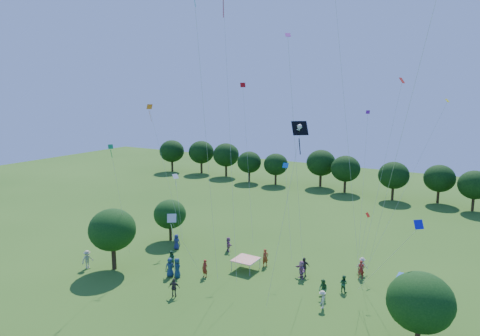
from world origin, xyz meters
The scene contains 39 objects.
near_tree_west centered at (-13.45, 12.87, 3.95)m, with size 4.46×4.46×5.97m.
near_tree_north centered at (-13.95, 21.90, 3.11)m, with size 3.68×3.68×4.78m.
near_tree_east centered at (13.81, 13.67, 3.47)m, with size 4.30×4.30×5.41m.
treeline centered at (-1.73, 55.43, 4.09)m, with size 88.01×8.77×6.77m.
tent_red_stripe centered at (-2.41, 19.18, 1.04)m, with size 2.20×2.20×1.10m.
tent_blue centered at (11.91, 22.47, 1.04)m, with size 2.20×2.20×1.10m.
crowd_person_0 centered at (-7.00, 14.47, 0.93)m, with size 0.92×0.50×1.86m, color navy.
crowd_person_1 centered at (7.63, 22.92, 0.84)m, with size 0.62×0.40×1.67m, color maroon.
crowd_person_2 centered at (-9.01, 16.07, 0.82)m, with size 0.81×0.44×1.63m, color #24553A.
crowd_person_3 centered at (6.48, 15.82, 0.74)m, with size 0.97×0.44×1.49m, color beige.
crowd_person_4 centered at (-4.84, 11.38, 0.81)m, with size 0.95×0.43×1.61m, color #423634.
crowd_person_5 centered at (-6.41, 22.42, 0.78)m, with size 1.46×0.52×1.56m, color #9B5A81.
crowd_person_6 centered at (-11.57, 20.04, 0.84)m, with size 0.83×0.45×1.67m, color navy.
crowd_person_7 centered at (-1.17, 20.87, 0.88)m, with size 0.65×0.42×1.75m, color #98381B.
crowd_person_8 centered at (6.00, 17.33, 0.84)m, with size 0.83×0.45×1.69m, color #285F2A.
crowd_person_9 centered at (-15.81, 11.69, 0.90)m, with size 1.18×0.53×1.81m, color beige.
crowd_person_10 centered at (2.97, 20.60, 0.92)m, with size 1.08×0.49×1.85m, color #403933.
crowd_person_11 centered at (2.93, 20.09, 0.84)m, with size 1.58×0.56×1.69m, color #9F5C89.
crowd_person_12 centered at (-7.71, 14.31, 0.90)m, with size 0.89×0.48×1.80m, color navy.
crowd_person_13 centered at (-4.84, 15.83, 0.84)m, with size 0.63×0.40×1.68m, color maroon.
crowd_person_14 centered at (7.06, 19.47, 0.74)m, with size 0.73×0.40×1.49m, color #265935.
crowd_person_15 centered at (7.44, 24.02, 0.79)m, with size 1.03×0.46×1.58m, color beige.
pirate_kite centered at (5.25, 13.16, 14.14)m, with size 2.30×2.12×13.60m.
red_high_kite centered at (-3.85, 18.04, 21.13)m, with size 4.66×5.37×25.80m.
small_kite_0 centered at (-5.69, 24.72, 13.66)m, with size 3.27×3.24×16.52m.
small_kite_1 centered at (-13.00, 18.96, 12.65)m, with size 3.03×1.67×14.32m.
small_kite_2 centered at (12.86, 10.88, 16.97)m, with size 5.52×9.91×21.40m.
small_kite_3 centered at (-11.68, 11.99, 9.60)m, with size 1.69×3.28×11.13m.
small_kite_4 centered at (0.12, 22.65, 8.47)m, with size 2.26×2.71×8.75m.
small_kite_5 centered at (4.04, 15.14, 13.96)m, with size 0.46×4.27×19.64m.
small_kite_6 centered at (-12.36, 21.23, 7.01)m, with size 2.27×1.83×6.69m.
small_kite_7 centered at (-1.07, 10.52, 17.31)m, with size 1.56×4.55×22.29m.
small_kite_8 centered at (7.45, 24.84, 5.02)m, with size 0.77×0.52×4.43m.
small_kite_9 centered at (9.54, 23.03, 14.08)m, with size 2.50×1.31×16.76m.
small_kite_10 centered at (11.67, 24.97, 11.33)m, with size 5.29×3.68×15.01m.
small_kite_11 centered at (7.58, 15.57, 16.63)m, with size 2.10×3.98×22.37m.
small_kite_12 centered at (12.74, 12.21, 7.87)m, with size 5.29×7.34×8.44m.
small_kite_13 centered at (6.51, 26.63, 10.57)m, with size 0.57×2.27×13.82m.
small_kite_14 centered at (-3.71, 10.31, 6.73)m, with size 0.93×3.62×6.37m.
Camera 1 is at (16.80, -14.45, 17.02)m, focal length 32.00 mm.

